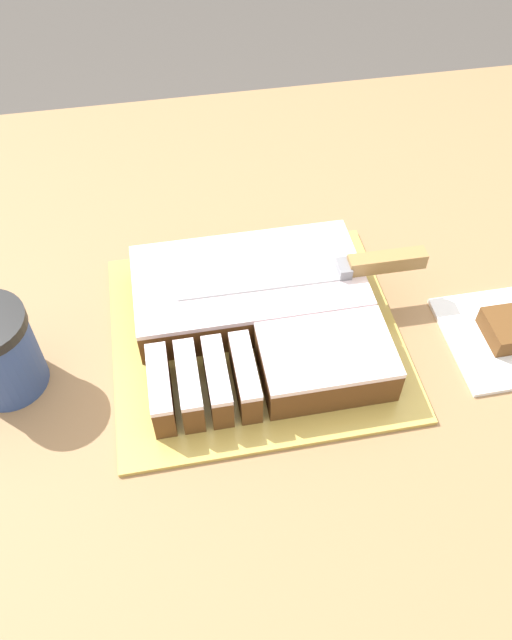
% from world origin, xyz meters
% --- Properties ---
extents(ground_plane, '(8.00, 8.00, 0.00)m').
position_xyz_m(ground_plane, '(0.00, 0.00, 0.00)').
color(ground_plane, '#4C4742').
extents(countertop, '(1.40, 1.10, 0.95)m').
position_xyz_m(countertop, '(0.00, 0.00, 0.48)').
color(countertop, '#936D47').
rests_on(countertop, ground_plane).
extents(cake_board, '(0.37, 0.34, 0.01)m').
position_xyz_m(cake_board, '(0.02, -0.06, 0.96)').
color(cake_board, gold).
rests_on(cake_board, countertop).
extents(cake, '(0.30, 0.27, 0.06)m').
position_xyz_m(cake, '(0.02, -0.05, 0.99)').
color(cake, brown).
rests_on(cake, cake_board).
extents(knife, '(0.33, 0.03, 0.02)m').
position_xyz_m(knife, '(0.15, -0.02, 1.02)').
color(knife, silver).
rests_on(knife, cake).
extents(paper_napkin, '(0.16, 0.16, 0.01)m').
position_xyz_m(paper_napkin, '(0.34, -0.12, 0.96)').
color(paper_napkin, white).
rests_on(paper_napkin, countertop).
extents(brownie, '(0.06, 0.06, 0.03)m').
position_xyz_m(brownie, '(0.34, -0.12, 0.97)').
color(brownie, brown).
rests_on(brownie, paper_napkin).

